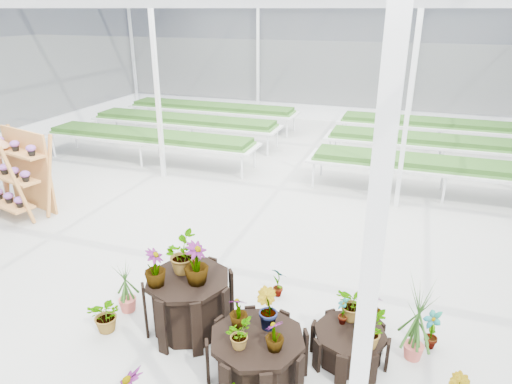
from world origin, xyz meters
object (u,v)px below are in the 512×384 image
(plinth_tall, at_px, (189,303))
(shelf_rack, at_px, (12,174))
(plinth_low, at_px, (349,345))
(bird_table, at_px, (2,172))
(plinth_mid, at_px, (257,358))

(plinth_tall, height_order, shelf_rack, shelf_rack)
(plinth_low, xyz_separation_m, shelf_rack, (-7.56, 2.20, 0.68))
(bird_table, bearing_deg, shelf_rack, -22.32)
(plinth_tall, height_order, plinth_low, plinth_tall)
(plinth_mid, xyz_separation_m, bird_table, (-6.99, 3.04, 0.53))
(plinth_mid, height_order, plinth_low, plinth_mid)
(shelf_rack, bearing_deg, bird_table, 176.59)
(plinth_tall, relative_size, bird_table, 0.71)
(plinth_low, bearing_deg, shelf_rack, 163.76)
(plinth_low, xyz_separation_m, bird_table, (-7.99, 2.34, 0.63))
(shelf_rack, bearing_deg, plinth_low, -1.80)
(plinth_tall, height_order, plinth_mid, plinth_tall)
(plinth_tall, relative_size, plinth_low, 1.26)
(plinth_tall, bearing_deg, plinth_mid, -26.57)
(plinth_tall, xyz_separation_m, shelf_rack, (-5.36, 2.30, 0.49))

